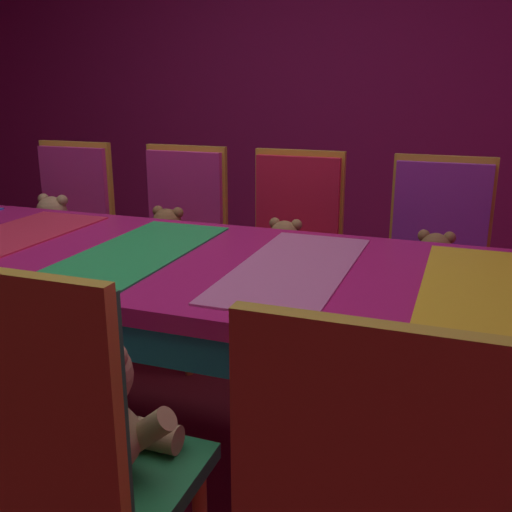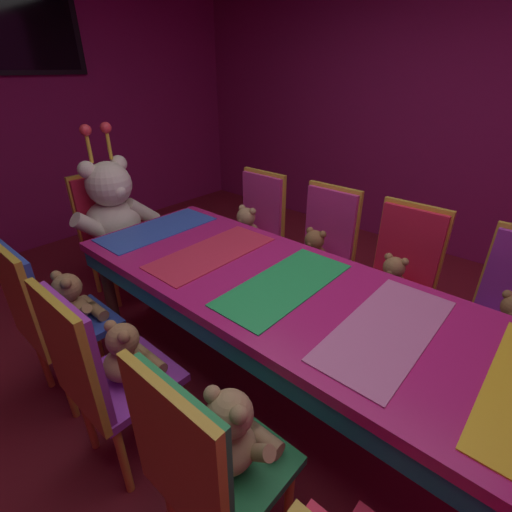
{
  "view_description": "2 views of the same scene",
  "coord_description": "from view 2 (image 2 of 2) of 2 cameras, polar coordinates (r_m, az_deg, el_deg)",
  "views": [
    {
      "loc": [
        -1.61,
        -0.99,
        1.27
      ],
      "look_at": [
        0.09,
        -0.38,
        0.74
      ],
      "focal_mm": 41.41,
      "sensor_mm": 36.0,
      "label": 1
    },
    {
      "loc": [
        -1.26,
        -0.92,
        1.7
      ],
      "look_at": [
        -0.1,
        0.1,
        0.91
      ],
      "focal_mm": 25.69,
      "sensor_mm": 36.0,
      "label": 2
    }
  ],
  "objects": [
    {
      "name": "teddy_left_1",
      "position": [
        1.38,
        -3.81,
        -25.68
      ],
      "size": [
        0.26,
        0.34,
        0.32
      ],
      "color": "tan",
      "rests_on": "chair_left_1"
    },
    {
      "name": "teddy_right_3",
      "position": [
        2.87,
        -1.62,
        4.45
      ],
      "size": [
        0.24,
        0.31,
        0.29
      ],
      "rotation": [
        0.0,
        0.0,
        3.14
      ],
      "color": "tan",
      "rests_on": "chair_right_3"
    },
    {
      "name": "chair_left_3",
      "position": [
        2.17,
        -30.27,
        -7.54
      ],
      "size": [
        0.42,
        0.41,
        0.98
      ],
      "color": "#2D47B2",
      "rests_on": "ground_plane"
    },
    {
      "name": "wall_back",
      "position": [
        4.31,
        -33.69,
        19.16
      ],
      "size": [
        5.2,
        0.12,
        2.8
      ],
      "primitive_type": "cube",
      "color": "#8C1959",
      "rests_on": "ground_plane"
    },
    {
      "name": "teddy_right_2",
      "position": [
        2.55,
        8.91,
        0.81
      ],
      "size": [
        0.22,
        0.29,
        0.27
      ],
      "rotation": [
        0.0,
        0.0,
        3.14
      ],
      "color": "olive",
      "rests_on": "chair_right_2"
    },
    {
      "name": "king_teddy_bear",
      "position": [
        2.98,
        -21.22,
        6.82
      ],
      "size": [
        0.7,
        0.54,
        0.9
      ],
      "rotation": [
        0.0,
        0.0,
        -1.57
      ],
      "color": "silver",
      "rests_on": "throne_chair"
    },
    {
      "name": "chair_left_2",
      "position": [
        1.71,
        -23.83,
        -15.83
      ],
      "size": [
        0.42,
        0.41,
        0.98
      ],
      "color": "purple",
      "rests_on": "ground_plane"
    },
    {
      "name": "teddy_left_3",
      "position": [
        2.2,
        -26.78,
        -6.32
      ],
      "size": [
        0.25,
        0.32,
        0.3
      ],
      "color": "#9E7247",
      "rests_on": "chair_left_3"
    },
    {
      "name": "chair_right_1",
      "position": [
        2.45,
        21.75,
        -1.51
      ],
      "size": [
        0.42,
        0.41,
        0.98
      ],
      "rotation": [
        0.0,
        0.0,
        3.14
      ],
      "color": "red",
      "rests_on": "ground_plane"
    },
    {
      "name": "teddy_left_2",
      "position": [
        1.76,
        -19.5,
        -14.18
      ],
      "size": [
        0.23,
        0.3,
        0.28
      ],
      "color": "#9E7247",
      "rests_on": "chair_left_2"
    },
    {
      "name": "chair_left_1",
      "position": [
        1.33,
        -8.89,
        -29.23
      ],
      "size": [
        0.42,
        0.41,
        0.98
      ],
      "color": "#268C4C",
      "rests_on": "ground_plane"
    },
    {
      "name": "chair_right_3",
      "position": [
        2.96,
        0.28,
        5.49
      ],
      "size": [
        0.42,
        0.41,
        0.98
      ],
      "rotation": [
        0.0,
        0.0,
        3.14
      ],
      "color": "#CC338C",
      "rests_on": "ground_plane"
    },
    {
      "name": "ground_plane",
      "position": [
        2.3,
        3.77,
        -20.31
      ],
      "size": [
        7.9,
        7.9,
        0.0
      ],
      "primitive_type": "plane",
      "color": "maroon"
    },
    {
      "name": "throne_chair",
      "position": [
        3.18,
        -22.27,
        4.92
      ],
      "size": [
        0.41,
        0.42,
        0.98
      ],
      "rotation": [
        0.0,
        0.0,
        -1.57
      ],
      "color": "red",
      "rests_on": "ground_plane"
    },
    {
      "name": "chair_right_2",
      "position": [
        2.65,
        10.64,
        2.26
      ],
      "size": [
        0.42,
        0.41,
        0.98
      ],
      "rotation": [
        0.0,
        0.0,
        3.14
      ],
      "color": "#CC338C",
      "rests_on": "ground_plane"
    },
    {
      "name": "banquet_table",
      "position": [
        1.87,
        4.38,
        -6.69
      ],
      "size": [
        0.9,
        2.49,
        0.75
      ],
      "color": "#C61E72",
      "rests_on": "ground_plane"
    },
    {
      "name": "teddy_right_0",
      "position": [
        2.26,
        34.83,
        -8.27
      ],
      "size": [
        0.21,
        0.27,
        0.26
      ],
      "rotation": [
        0.0,
        0.0,
        3.14
      ],
      "color": "olive",
      "rests_on": "chair_right_0"
    },
    {
      "name": "wall_right",
      "position": [
        3.97,
        29.81,
        19.72
      ],
      "size": [
        0.12,
        6.4,
        2.8
      ],
      "primitive_type": "cube",
      "color": "#8C1959",
      "rests_on": "ground_plane"
    },
    {
      "name": "teddy_right_1",
      "position": [
        2.35,
        20.37,
        -3.35
      ],
      "size": [
        0.21,
        0.27,
        0.26
      ],
      "rotation": [
        0.0,
        0.0,
        3.14
      ],
      "color": "#9E7247",
      "rests_on": "chair_right_1"
    }
  ]
}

